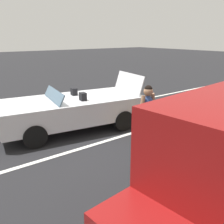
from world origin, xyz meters
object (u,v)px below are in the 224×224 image
(suitcase_small_carryon, at_px, (139,130))
(traveler_person, at_px, (147,117))
(convertible_car, at_px, (66,111))
(suitcase_large_black, at_px, (170,149))
(duffel_bag, at_px, (182,146))
(suitcase_medium_bright, at_px, (180,127))

(suitcase_small_carryon, height_order, traveler_person, traveler_person)
(convertible_car, xyz_separation_m, suitcase_large_black, (-0.81, 3.23, -0.22))
(duffel_bag, bearing_deg, suitcase_large_black, 18.21)
(convertible_car, xyz_separation_m, suitcase_medium_bright, (-2.18, 2.41, -0.28))
(convertible_car, height_order, duffel_bag, convertible_car)
(suitcase_large_black, relative_size, duffel_bag, 1.41)
(suitcase_medium_bright, bearing_deg, suitcase_large_black, -156.04)
(suitcase_large_black, xyz_separation_m, suitcase_medium_bright, (-1.37, -0.83, -0.06))
(suitcase_large_black, bearing_deg, suitcase_small_carryon, -15.94)
(suitcase_small_carryon, height_order, duffel_bag, suitcase_small_carryon)
(suitcase_medium_bright, bearing_deg, duffel_bag, -144.59)
(convertible_car, distance_m, suitcase_large_black, 3.34)
(convertible_car, distance_m, suitcase_medium_bright, 3.26)
(suitcase_large_black, xyz_separation_m, traveler_person, (0.04, -0.68, 0.56))
(suitcase_small_carryon, distance_m, duffel_bag, 1.22)
(convertible_car, relative_size, suitcase_small_carryon, 4.89)
(suitcase_large_black, relative_size, traveler_person, 0.60)
(suitcase_large_black, height_order, traveler_person, traveler_person)
(suitcase_medium_bright, relative_size, duffel_bag, 0.89)
(convertible_car, distance_m, suitcase_small_carryon, 2.22)
(convertible_car, relative_size, suitcase_large_black, 4.40)
(convertible_car, relative_size, suitcase_medium_bright, 7.03)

